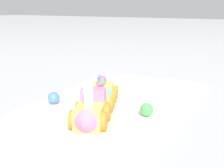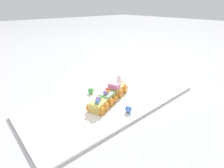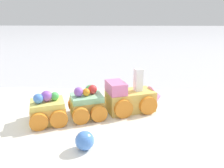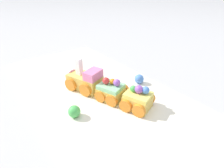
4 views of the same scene
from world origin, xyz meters
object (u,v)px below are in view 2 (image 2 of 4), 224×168
cake_train_locomotive (118,88)px  cake_car_lemon (98,106)px  gumball_blue (128,109)px  gumball_green (91,91)px  cake_car_mint (107,97)px

cake_train_locomotive → cake_car_lemon: 0.18m
cake_train_locomotive → gumball_blue: bearing=-138.6°
gumball_green → gumball_blue: bearing=-84.8°
cake_car_mint → gumball_blue: cake_car_mint is taller
cake_car_mint → gumball_green: bearing=73.3°
cake_car_mint → gumball_blue: (0.01, -0.12, -0.01)m
cake_train_locomotive → cake_car_mint: bearing=179.8°
cake_train_locomotive → gumball_blue: 0.18m
cake_train_locomotive → gumball_blue: size_ratio=4.61×
cake_car_mint → cake_car_lemon: size_ratio=1.00×
cake_train_locomotive → gumball_blue: cake_train_locomotive is taller
cake_car_lemon → gumball_green: (0.07, 0.15, -0.01)m
gumball_green → cake_car_mint: bearing=-86.6°
cake_car_lemon → gumball_green: size_ratio=3.10×
gumball_blue → cake_car_mint: bearing=96.9°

